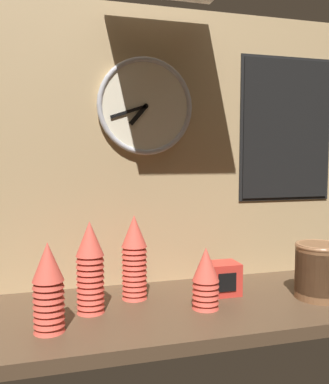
{
  "coord_description": "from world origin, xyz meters",
  "views": [
    {
      "loc": [
        -0.38,
        -1.26,
        0.49
      ],
      "look_at": [
        -0.02,
        0.04,
        0.37
      ],
      "focal_mm": 38.0,
      "sensor_mm": 36.0,
      "label": 1
    }
  ],
  "objects_px": {
    "wall_clock": "(145,106)",
    "menu_board": "(286,129)",
    "cup_stack_center_left": "(90,267)",
    "cup_stack_center_right": "(206,278)",
    "bowl_stack_far_right": "(319,270)",
    "cup_stack_center": "(134,257)",
    "cup_stack_left": "(48,287)",
    "napkin_dispenser": "(222,278)"
  },
  "relations": [
    {
      "from": "cup_stack_center_left",
      "to": "cup_stack_center",
      "type": "bearing_deg",
      "value": 28.7
    },
    {
      "from": "menu_board",
      "to": "wall_clock",
      "type": "bearing_deg",
      "value": -179.16
    },
    {
      "from": "cup_stack_center",
      "to": "cup_stack_center_right",
      "type": "relative_size",
      "value": 1.45
    },
    {
      "from": "cup_stack_center",
      "to": "cup_stack_center_right",
      "type": "distance_m",
      "value": 0.26
    },
    {
      "from": "wall_clock",
      "to": "menu_board",
      "type": "height_order",
      "value": "menu_board"
    },
    {
      "from": "bowl_stack_far_right",
      "to": "wall_clock",
      "type": "relative_size",
      "value": 0.53
    },
    {
      "from": "cup_stack_center_right",
      "to": "wall_clock",
      "type": "relative_size",
      "value": 0.55
    },
    {
      "from": "cup_stack_center_right",
      "to": "bowl_stack_far_right",
      "type": "bearing_deg",
      "value": -1.56
    },
    {
      "from": "bowl_stack_far_right",
      "to": "menu_board",
      "type": "xyz_separation_m",
      "value": [
        0.06,
        0.32,
        0.5
      ]
    },
    {
      "from": "cup_stack_center_left",
      "to": "napkin_dispenser",
      "type": "height_order",
      "value": "cup_stack_center_left"
    },
    {
      "from": "cup_stack_center_right",
      "to": "cup_stack_left",
      "type": "xyz_separation_m",
      "value": [
        -0.49,
        -0.05,
        0.03
      ]
    },
    {
      "from": "cup_stack_left",
      "to": "bowl_stack_far_right",
      "type": "xyz_separation_m",
      "value": [
        0.9,
        0.04,
        -0.03
      ]
    },
    {
      "from": "cup_stack_center_left",
      "to": "cup_stack_center",
      "type": "height_order",
      "value": "same"
    },
    {
      "from": "napkin_dispenser",
      "to": "menu_board",
      "type": "bearing_deg",
      "value": 27.99
    },
    {
      "from": "napkin_dispenser",
      "to": "cup_stack_center_left",
      "type": "bearing_deg",
      "value": -174.19
    },
    {
      "from": "menu_board",
      "to": "cup_stack_center_right",
      "type": "bearing_deg",
      "value": -146.88
    },
    {
      "from": "cup_stack_center_left",
      "to": "cup_stack_center",
      "type": "distance_m",
      "value": 0.18
    },
    {
      "from": "cup_stack_center_right",
      "to": "wall_clock",
      "type": "height_order",
      "value": "wall_clock"
    },
    {
      "from": "bowl_stack_far_right",
      "to": "napkin_dispenser",
      "type": "xyz_separation_m",
      "value": [
        -0.31,
        0.12,
        -0.04
      ]
    },
    {
      "from": "wall_clock",
      "to": "menu_board",
      "type": "distance_m",
      "value": 0.61
    },
    {
      "from": "cup_stack_center_right",
      "to": "cup_stack_left",
      "type": "height_order",
      "value": "cup_stack_left"
    },
    {
      "from": "wall_clock",
      "to": "menu_board",
      "type": "bearing_deg",
      "value": 0.84
    },
    {
      "from": "cup_stack_left",
      "to": "bowl_stack_far_right",
      "type": "distance_m",
      "value": 0.9
    },
    {
      "from": "cup_stack_left",
      "to": "bowl_stack_far_right",
      "type": "height_order",
      "value": "cup_stack_left"
    },
    {
      "from": "menu_board",
      "to": "napkin_dispenser",
      "type": "height_order",
      "value": "menu_board"
    },
    {
      "from": "cup_stack_center_left",
      "to": "cup_stack_center_right",
      "type": "height_order",
      "value": "cup_stack_center_left"
    },
    {
      "from": "bowl_stack_far_right",
      "to": "menu_board",
      "type": "distance_m",
      "value": 0.6
    },
    {
      "from": "cup_stack_center_right",
      "to": "wall_clock",
      "type": "distance_m",
      "value": 0.66
    },
    {
      "from": "cup_stack_center",
      "to": "wall_clock",
      "type": "xyz_separation_m",
      "value": [
        0.07,
        0.15,
        0.53
      ]
    },
    {
      "from": "cup_stack_center_right",
      "to": "bowl_stack_far_right",
      "type": "height_order",
      "value": "cup_stack_center_right"
    },
    {
      "from": "cup_stack_center_left",
      "to": "cup_stack_center",
      "type": "relative_size",
      "value": 1.0
    },
    {
      "from": "bowl_stack_far_right",
      "to": "napkin_dispenser",
      "type": "height_order",
      "value": "bowl_stack_far_right"
    },
    {
      "from": "menu_board",
      "to": "cup_stack_center_left",
      "type": "bearing_deg",
      "value": -163.79
    },
    {
      "from": "wall_clock",
      "to": "napkin_dispenser",
      "type": "distance_m",
      "value": 0.69
    },
    {
      "from": "cup_stack_center",
      "to": "wall_clock",
      "type": "distance_m",
      "value": 0.56
    },
    {
      "from": "cup_stack_center_right",
      "to": "cup_stack_left",
      "type": "relative_size",
      "value": 0.79
    },
    {
      "from": "cup_stack_center_right",
      "to": "menu_board",
      "type": "xyz_separation_m",
      "value": [
        0.47,
        0.31,
        0.5
      ]
    },
    {
      "from": "bowl_stack_far_right",
      "to": "menu_board",
      "type": "relative_size",
      "value": 0.33
    },
    {
      "from": "bowl_stack_far_right",
      "to": "napkin_dispenser",
      "type": "distance_m",
      "value": 0.34
    },
    {
      "from": "bowl_stack_far_right",
      "to": "cup_stack_center_left",
      "type": "bearing_deg",
      "value": 174.39
    },
    {
      "from": "cup_stack_center_left",
      "to": "cup_stack_center_right",
      "type": "bearing_deg",
      "value": -10.19
    },
    {
      "from": "wall_clock",
      "to": "bowl_stack_far_right",
      "type": "bearing_deg",
      "value": -29.6
    }
  ]
}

